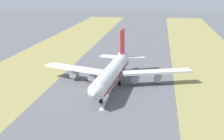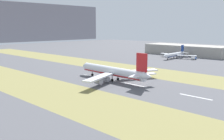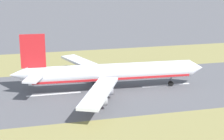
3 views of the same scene
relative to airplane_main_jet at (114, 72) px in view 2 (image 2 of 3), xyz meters
The scene contains 10 objects.
ground_plane 6.56m from the airplane_main_jet, 88.83° to the right, with size 800.00×800.00×0.00m, color #56565B.
grass_median_west 45.42m from the airplane_main_jet, behind, with size 40.00×600.00×0.01m, color olive.
grass_median_east 45.53m from the airplane_main_jet, ahead, with size 40.00×600.00×0.01m, color olive.
centreline_dash_near 58.41m from the airplane_main_jet, 89.95° to the right, with size 1.20×18.00×0.01m, color silver.
centreline_dash_mid 19.07m from the airplane_main_jet, 89.83° to the right, with size 1.20×18.00×0.01m, color silver.
centreline_dash_far 22.71m from the airplane_main_jet, 89.86° to the left, with size 1.20×18.00×0.01m, color silver.
airplane_main_jet is the anchor object (origin of this frame).
terminal_building 187.77m from the airplane_main_jet, 14.40° to the left, with size 36.00×103.98×12.42m, color #A39E93.
airplane_parked_apron 142.95m from the airplane_main_jet, 14.76° to the left, with size 47.75×45.54×14.36m.
service_truck 141.63m from the airplane_main_jet, ahead, with size 6.38×3.91×3.10m.
Camera 2 is at (-123.35, -115.72, 35.66)m, focal length 42.00 mm.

